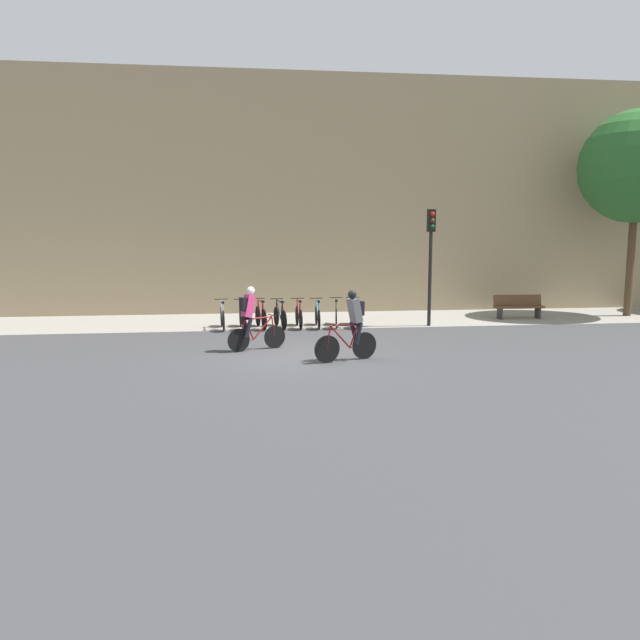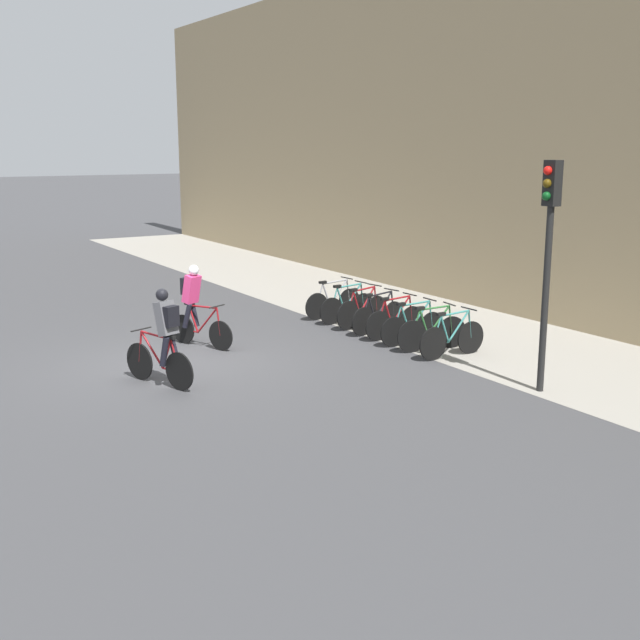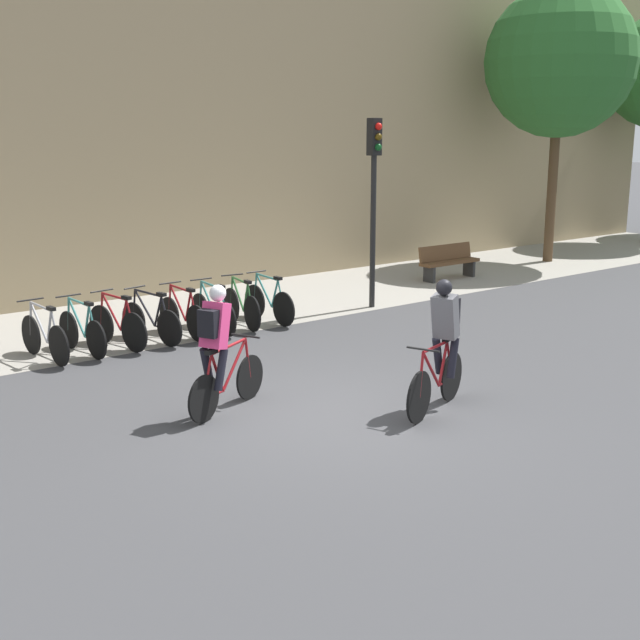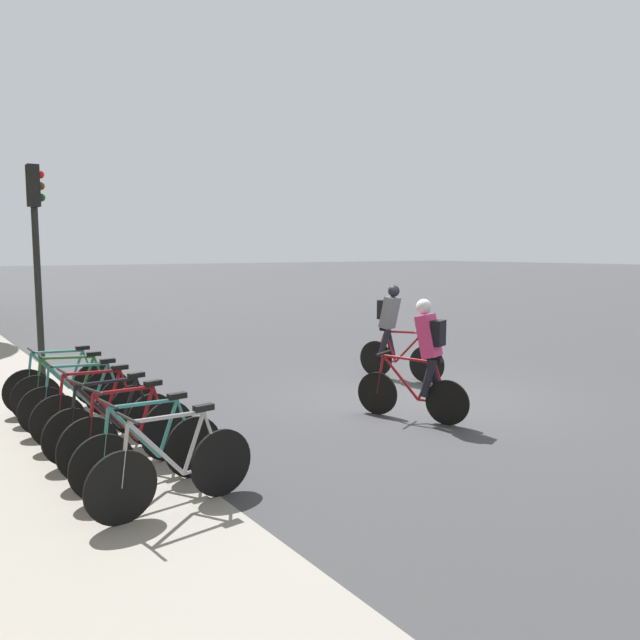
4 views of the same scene
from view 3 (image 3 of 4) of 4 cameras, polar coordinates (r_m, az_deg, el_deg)
ground at (r=10.82m, az=0.75°, el=-6.67°), size 200.00×200.00×0.00m
kerb_strip at (r=16.41m, az=-14.26°, el=-0.23°), size 44.00×4.50×0.01m
building_facade at (r=18.40m, az=-18.50°, el=15.68°), size 44.00×0.60×9.43m
cyclist_pink at (r=10.60m, az=-7.23°, el=-1.84°), size 1.60×0.76×1.76m
cyclist_grey at (r=10.91m, az=8.70°, el=-1.46°), size 1.67×0.70×1.79m
parked_bike_0 at (r=13.99m, az=-19.01°, el=-1.12°), size 0.46×1.70×0.97m
parked_bike_1 at (r=14.21m, az=-16.57°, el=-0.76°), size 0.46×1.65×0.97m
parked_bike_2 at (r=14.44m, az=-14.21°, el=-0.35°), size 0.48×1.63×0.98m
parked_bike_3 at (r=14.71m, az=-11.92°, el=-0.04°), size 0.49×1.67×0.96m
parked_bike_4 at (r=15.00m, az=-9.73°, el=0.31°), size 0.46×1.64×0.97m
parked_bike_5 at (r=15.31m, az=-7.61°, el=0.63°), size 0.46×1.69×0.96m
parked_bike_6 at (r=15.63m, az=-5.60°, el=0.98°), size 0.46×1.64×0.98m
parked_bike_7 at (r=15.98m, az=-3.65°, el=1.28°), size 0.46×1.69×0.98m
traffic_light_pole at (r=17.12m, az=3.87°, el=9.96°), size 0.26×0.30×4.00m
bench at (r=21.06m, az=9.12°, el=4.17°), size 1.88×0.44×0.89m
street_tree_0 at (r=24.62m, az=16.71°, el=17.19°), size 4.24×4.24×7.81m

